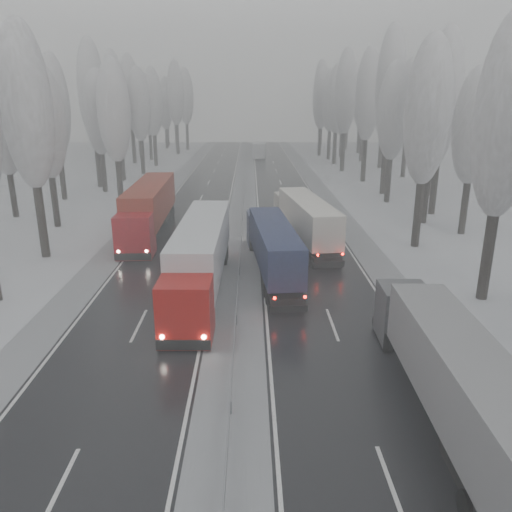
{
  "coord_description": "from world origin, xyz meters",
  "views": [
    {
      "loc": [
        0.8,
        -12.67,
        11.76
      ],
      "look_at": [
        1.16,
        17.48,
        2.2
      ],
      "focal_mm": 35.0,
      "sensor_mm": 36.0,
      "label": 1
    }
  ],
  "objects_px": {
    "truck_blue_box": "(272,243)",
    "truck_red_white": "(200,254)",
    "box_truck_distant": "(259,150)",
    "truck_cream_box": "(304,216)",
    "truck_red_red": "(149,206)",
    "truck_grey_tarp": "(451,370)"
  },
  "relations": [
    {
      "from": "truck_blue_box",
      "to": "truck_red_white",
      "type": "height_order",
      "value": "truck_red_white"
    },
    {
      "from": "truck_grey_tarp",
      "to": "truck_red_red",
      "type": "relative_size",
      "value": 0.84
    },
    {
      "from": "truck_blue_box",
      "to": "truck_red_white",
      "type": "bearing_deg",
      "value": -146.07
    },
    {
      "from": "truck_cream_box",
      "to": "truck_grey_tarp",
      "type": "bearing_deg",
      "value": -91.32
    },
    {
      "from": "truck_cream_box",
      "to": "truck_red_white",
      "type": "bearing_deg",
      "value": -131.75
    },
    {
      "from": "truck_red_red",
      "to": "truck_cream_box",
      "type": "bearing_deg",
      "value": -12.43
    },
    {
      "from": "box_truck_distant",
      "to": "truck_red_white",
      "type": "relative_size",
      "value": 0.5
    },
    {
      "from": "truck_red_red",
      "to": "truck_blue_box",
      "type": "bearing_deg",
      "value": -45.98
    },
    {
      "from": "truck_grey_tarp",
      "to": "box_truck_distant",
      "type": "relative_size",
      "value": 1.75
    },
    {
      "from": "truck_grey_tarp",
      "to": "truck_blue_box",
      "type": "relative_size",
      "value": 1.02
    },
    {
      "from": "truck_blue_box",
      "to": "box_truck_distant",
      "type": "xyz_separation_m",
      "value": [
        0.41,
        71.06,
        -0.57
      ]
    },
    {
      "from": "truck_blue_box",
      "to": "truck_cream_box",
      "type": "height_order",
      "value": "truck_cream_box"
    },
    {
      "from": "truck_grey_tarp",
      "to": "truck_blue_box",
      "type": "height_order",
      "value": "truck_grey_tarp"
    },
    {
      "from": "box_truck_distant",
      "to": "truck_red_white",
      "type": "distance_m",
      "value": 74.97
    },
    {
      "from": "box_truck_distant",
      "to": "truck_grey_tarp",
      "type": "bearing_deg",
      "value": -83.7
    },
    {
      "from": "truck_cream_box",
      "to": "truck_red_red",
      "type": "bearing_deg",
      "value": 161.53
    },
    {
      "from": "truck_blue_box",
      "to": "box_truck_distant",
      "type": "bearing_deg",
      "value": 84.61
    },
    {
      "from": "truck_grey_tarp",
      "to": "truck_red_red",
      "type": "xyz_separation_m",
      "value": [
        -16.4,
        27.41,
        0.41
      ]
    },
    {
      "from": "box_truck_distant",
      "to": "truck_red_white",
      "type": "xyz_separation_m",
      "value": [
        -5.02,
        -74.79,
        0.94
      ]
    },
    {
      "from": "truck_blue_box",
      "to": "truck_red_white",
      "type": "xyz_separation_m",
      "value": [
        -4.61,
        -3.73,
        0.37
      ]
    },
    {
      "from": "truck_red_white",
      "to": "truck_red_red",
      "type": "bearing_deg",
      "value": 113.89
    },
    {
      "from": "truck_blue_box",
      "to": "truck_cream_box",
      "type": "xyz_separation_m",
      "value": [
        3.06,
        7.67,
        0.11
      ]
    }
  ]
}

